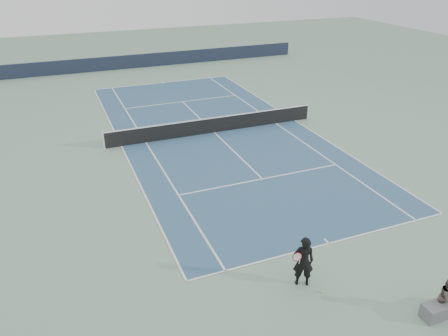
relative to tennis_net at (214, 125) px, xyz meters
name	(u,v)px	position (x,y,z in m)	size (l,w,h in m)	color
ground	(214,133)	(0.00, 0.00, -0.50)	(80.00, 80.00, 0.00)	gray
court_surface	(214,132)	(0.00, 0.00, -0.50)	(10.97, 23.77, 0.01)	#325677
tennis_net	(214,125)	(0.00, 0.00, 0.00)	(12.90, 0.10, 1.07)	silver
windscreen_far	(146,60)	(0.00, 17.88, 0.10)	(30.00, 0.25, 1.20)	black
tennis_player	(303,261)	(-2.07, -13.36, 0.39)	(0.86, 0.72, 1.80)	black
tennis_ball	(321,292)	(-1.71, -13.96, -0.47)	(0.07, 0.07, 0.07)	yellow
spectator_bench	(446,302)	(1.12, -16.08, -0.05)	(1.53, 0.80, 1.27)	slate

